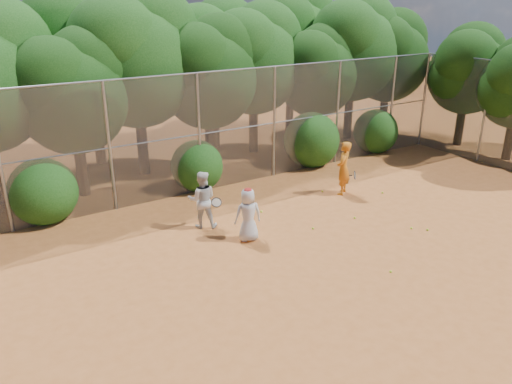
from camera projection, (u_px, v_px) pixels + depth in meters
ground at (340, 253)px, 13.00m from camera, size 80.00×80.00×0.00m
fence_back at (223, 129)px, 16.91m from camera, size 20.05×0.09×4.03m
fence_side at (485, 111)px, 19.61m from camera, size 0.09×6.09×4.03m
tree_2 at (72, 88)px, 15.63m from camera, size 3.99×3.47×5.47m
tree_3 at (136, 54)px, 17.38m from camera, size 4.89×4.26×6.70m
tree_4 at (208, 69)px, 18.38m from camera, size 4.19×3.64×5.73m
tree_5 at (254, 55)px, 20.16m from camera, size 4.51×3.92×6.17m
tree_6 at (317, 68)px, 20.83m from camera, size 3.86×3.36×5.29m
tree_7 at (353, 44)px, 22.26m from camera, size 4.77×4.14×6.53m
tree_8 at (389, 53)px, 23.19m from camera, size 4.25×3.70×5.82m
tree_10 at (89, 43)px, 18.53m from camera, size 5.15×4.48×7.06m
tree_11 at (214, 50)px, 20.88m from camera, size 4.64×4.03×6.35m
tree_12 at (292, 36)px, 23.48m from camera, size 5.02×4.37×6.88m
tree_13 at (469, 66)px, 21.41m from camera, size 3.86×3.36×5.29m
bush_0 at (43, 189)px, 14.59m from camera, size 2.00×2.00×2.00m
bush_1 at (197, 164)px, 17.12m from camera, size 1.80×1.80×1.80m
bush_2 at (312, 137)px, 19.55m from camera, size 2.20×2.20×2.20m
bush_3 at (376, 129)px, 21.35m from camera, size 1.90×1.90×1.90m
player_yellow at (343, 168)px, 16.64m from camera, size 0.89×0.74×1.81m
player_teen at (248, 215)px, 13.45m from camera, size 0.83×0.65×1.53m
player_white at (202, 200)px, 14.21m from camera, size 1.02×0.95×1.69m
ball_0 at (355, 218)px, 15.01m from camera, size 0.07×0.07×0.07m
ball_1 at (382, 193)px, 16.94m from camera, size 0.07×0.07×0.07m
ball_2 at (391, 272)px, 12.06m from camera, size 0.07×0.07×0.07m
ball_3 at (427, 230)px, 14.23m from camera, size 0.07×0.07×0.07m
ball_4 at (313, 228)px, 14.32m from camera, size 0.07×0.07×0.07m
ball_5 at (322, 191)px, 17.07m from camera, size 0.07×0.07×0.07m
ball_6 at (411, 228)px, 14.33m from camera, size 0.07×0.07×0.07m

